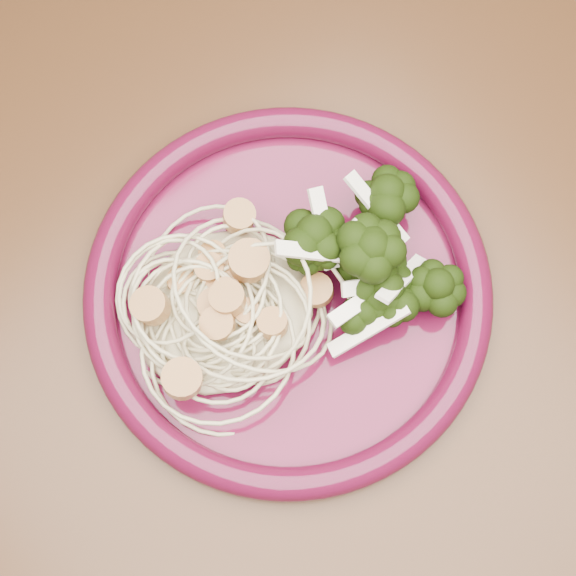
{
  "coord_description": "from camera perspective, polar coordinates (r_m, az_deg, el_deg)",
  "views": [
    {
      "loc": [
        -0.02,
        -0.16,
        1.33
      ],
      "look_at": [
        0.08,
        -0.02,
        0.77
      ],
      "focal_mm": 50.0,
      "sensor_mm": 36.0,
      "label": 1
    }
  ],
  "objects": [
    {
      "name": "scallop_cluster",
      "position": [
        0.55,
        -4.89,
        -0.16
      ],
      "size": [
        0.18,
        0.18,
        0.05
      ],
      "primitive_type": null,
      "rotation": [
        0.0,
        0.0,
        -0.35
      ],
      "color": "#B77C3E",
      "rests_on": "spaghetti_pile"
    },
    {
      "name": "broccoli_pile",
      "position": [
        0.59,
        5.6,
        2.06
      ],
      "size": [
        0.14,
        0.18,
        0.05
      ],
      "primitive_type": "ellipsoid",
      "rotation": [
        0.0,
        0.0,
        -0.35
      ],
      "color": "black",
      "rests_on": "dinner_plate"
    },
    {
      "name": "onion_garnish",
      "position": [
        0.55,
        5.92,
        3.19
      ],
      "size": [
        0.1,
        0.12,
        0.06
      ],
      "primitive_type": null,
      "rotation": [
        0.0,
        0.0,
        -0.35
      ],
      "color": "white",
      "rests_on": "broccoli_pile"
    },
    {
      "name": "dining_table",
      "position": [
        0.7,
        -6.65,
        -5.44
      ],
      "size": [
        1.2,
        0.8,
        0.75
      ],
      "color": "#472814",
      "rests_on": "ground"
    },
    {
      "name": "dinner_plate",
      "position": [
        0.6,
        -0.0,
        -0.25
      ],
      "size": [
        0.39,
        0.39,
        0.03
      ],
      "rotation": [
        0.0,
        0.0,
        -0.35
      ],
      "color": "#500C25",
      "rests_on": "dining_table"
    },
    {
      "name": "spaghetti_pile",
      "position": [
        0.59,
        -4.58,
        -1.29
      ],
      "size": [
        0.17,
        0.16,
        0.03
      ],
      "primitive_type": "ellipsoid",
      "rotation": [
        0.0,
        0.0,
        -0.35
      ],
      "color": "#C8BD90",
      "rests_on": "dinner_plate"
    }
  ]
}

